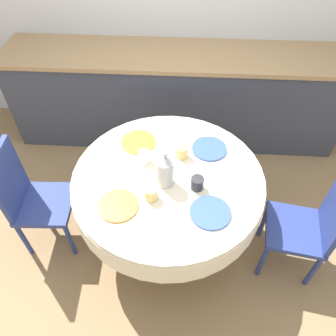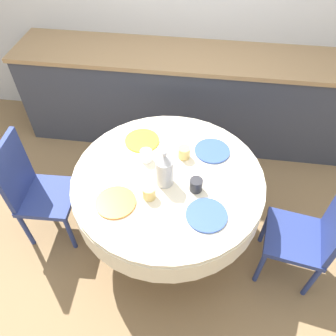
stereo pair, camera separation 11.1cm
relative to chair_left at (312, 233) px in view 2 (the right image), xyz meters
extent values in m
plane|color=#8E704C|center=(-0.99, 0.16, -0.51)|extent=(12.00, 12.00, 0.00)
cube|color=#383D4C|center=(-0.99, 1.48, -0.06)|extent=(3.20, 0.60, 0.90)
cube|color=#A37F56|center=(-0.99, 1.48, 0.41)|extent=(3.24, 0.64, 0.04)
cylinder|color=brown|center=(-0.99, 0.16, -0.49)|extent=(0.44, 0.44, 0.04)
cylinder|color=brown|center=(-0.99, 0.16, -0.22)|extent=(0.11, 0.11, 0.50)
cylinder|color=silver|center=(-0.99, 0.16, 0.12)|extent=(1.31, 1.31, 0.18)
cylinder|color=silver|center=(-0.99, 0.16, 0.23)|extent=(1.30, 1.30, 0.03)
cube|color=navy|center=(-0.08, 0.01, -0.09)|extent=(0.46, 0.46, 0.04)
cylinder|color=navy|center=(-0.28, -0.13, -0.31)|extent=(0.04, 0.04, 0.39)
cylinder|color=navy|center=(-0.23, 0.22, -0.31)|extent=(0.04, 0.04, 0.39)
cylinder|color=navy|center=(0.06, -0.19, -0.31)|extent=(0.04, 0.04, 0.39)
cylinder|color=navy|center=(0.12, 0.16, -0.31)|extent=(0.04, 0.04, 0.39)
cube|color=navy|center=(-1.91, 0.12, -0.09)|extent=(0.42, 0.42, 0.04)
cube|color=navy|center=(-2.09, 0.11, 0.18)|extent=(0.05, 0.38, 0.50)
cylinder|color=navy|center=(-1.74, 0.31, -0.31)|extent=(0.04, 0.04, 0.39)
cylinder|color=navy|center=(-1.72, -0.05, -0.31)|extent=(0.04, 0.04, 0.39)
cylinder|color=navy|center=(-2.09, 0.29, -0.31)|extent=(0.04, 0.04, 0.39)
cylinder|color=navy|center=(-2.08, -0.06, -0.31)|extent=(0.04, 0.04, 0.39)
cylinder|color=orange|center=(-1.28, -0.10, 0.25)|extent=(0.25, 0.25, 0.01)
cylinder|color=#DBB766|center=(-1.08, -0.03, 0.28)|extent=(0.08, 0.08, 0.09)
cylinder|color=#3856AD|center=(-0.71, -0.12, 0.25)|extent=(0.25, 0.25, 0.01)
cylinder|color=#28282D|center=(-0.79, 0.08, 0.28)|extent=(0.08, 0.08, 0.09)
cylinder|color=yellow|center=(-1.23, 0.48, 0.25)|extent=(0.25, 0.25, 0.01)
cylinder|color=white|center=(-1.16, 0.29, 0.28)|extent=(0.08, 0.08, 0.09)
cylinder|color=#3856AD|center=(-0.70, 0.44, 0.25)|extent=(0.25, 0.25, 0.01)
cylinder|color=#DBB766|center=(-0.90, 0.36, 0.28)|extent=(0.08, 0.08, 0.09)
cylinder|color=#B2B2B7|center=(-1.00, 0.11, 0.34)|extent=(0.11, 0.11, 0.20)
cone|color=#B2B2B7|center=(-1.00, 0.11, 0.46)|extent=(0.10, 0.10, 0.05)
sphere|color=#B2B2B7|center=(-1.00, 0.11, 0.50)|extent=(0.03, 0.03, 0.03)
camera|label=1|loc=(-0.90, -1.29, 1.89)|focal=35.00mm
camera|label=2|loc=(-0.79, -1.28, 1.89)|focal=35.00mm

